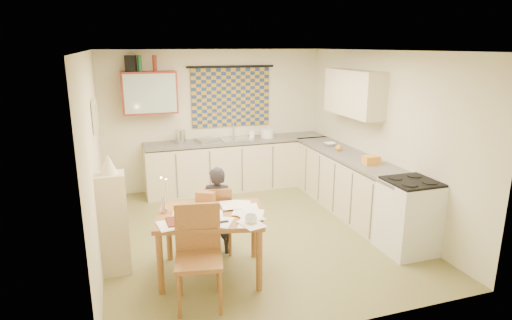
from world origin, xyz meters
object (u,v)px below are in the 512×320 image
object	(u,v)px
stove	(409,216)
counter_back	(237,164)
person	(218,210)
shelf_stand	(114,224)
counter_right	(351,185)
chair_far	(215,231)
dining_table	(211,244)

from	to	relation	value
stove	counter_back	bearing A→B (deg)	113.83
person	shelf_stand	xyz separation A→B (m)	(-1.24, -0.09, 0.03)
counter_back	counter_right	bearing A→B (deg)	-51.13
chair_far	counter_right	bearing A→B (deg)	-155.62
counter_right	shelf_stand	bearing A→B (deg)	-167.76
chair_far	dining_table	bearing A→B (deg)	81.16
chair_far	shelf_stand	distance (m)	1.26
stove	counter_right	bearing A→B (deg)	90.00
counter_back	dining_table	size ratio (longest dim) A/B	2.47
counter_right	dining_table	size ratio (longest dim) A/B	2.20
stove	person	xyz separation A→B (m)	(-2.30, 0.73, 0.09)
stove	dining_table	size ratio (longest dim) A/B	0.71
stove	chair_far	world-z (taller)	stove
counter_right	dining_table	distance (m)	2.77
counter_right	shelf_stand	size ratio (longest dim) A/B	2.47
counter_back	person	distance (m)	2.55
dining_table	chair_far	bearing A→B (deg)	85.92
counter_right	person	world-z (taller)	person
counter_back	chair_far	xyz separation A→B (m)	(-0.96, -2.34, -0.18)
counter_back	shelf_stand	xyz separation A→B (m)	(-2.17, -2.47, 0.15)
counter_back	shelf_stand	bearing A→B (deg)	-131.35
stove	shelf_stand	distance (m)	3.60
stove	chair_far	size ratio (longest dim) A/B	1.07
counter_back	chair_far	size ratio (longest dim) A/B	3.70
chair_far	person	world-z (taller)	person
dining_table	person	bearing A→B (deg)	81.96
person	counter_right	bearing A→B (deg)	-142.61
stove	shelf_stand	size ratio (longest dim) A/B	0.80
shelf_stand	counter_right	bearing A→B (deg)	12.24
person	shelf_stand	distance (m)	1.24
counter_back	chair_far	bearing A→B (deg)	-112.34
dining_table	stove	bearing A→B (deg)	8.66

